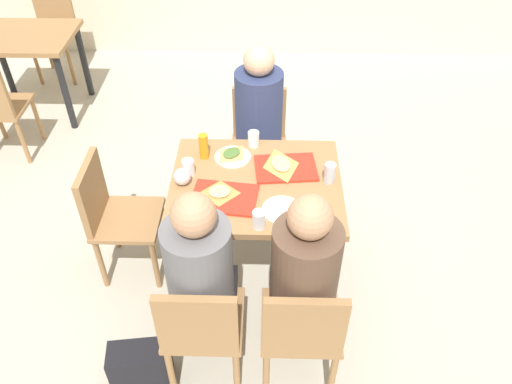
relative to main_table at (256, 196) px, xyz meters
name	(u,v)px	position (x,y,z in m)	size (l,w,h in m)	color
ground_plane	(256,268)	(0.00, 0.00, -0.65)	(10.00, 10.00, 0.02)	#B2AD9E
main_table	(256,196)	(0.00, 0.00, 0.00)	(0.98, 0.84, 0.75)	#9E7247
chair_near_left	(202,327)	(-0.25, -0.80, -0.15)	(0.40, 0.40, 0.84)	#9E7247
chair_near_right	(302,329)	(0.25, -0.80, -0.15)	(0.40, 0.40, 0.84)	#9E7247
chair_far_side	(259,138)	(0.00, 0.80, -0.15)	(0.40, 0.40, 0.84)	#9E7247
chair_left_end	(113,212)	(-0.88, 0.00, -0.15)	(0.40, 0.40, 0.84)	#9E7247
person_in_red	(201,272)	(-0.25, -0.66, 0.10)	(0.32, 0.42, 1.25)	#383842
person_in_brown_jacket	(304,274)	(0.25, -0.66, 0.10)	(0.32, 0.42, 1.25)	#383842
person_far_side	(259,120)	(0.00, 0.66, 0.10)	(0.32, 0.42, 1.25)	#383842
tray_red_near	(224,198)	(-0.17, -0.15, 0.12)	(0.36, 0.26, 0.02)	red
tray_red_far	(286,168)	(0.17, 0.13, 0.12)	(0.36, 0.26, 0.02)	red
paper_plate_center	(233,157)	(-0.15, 0.23, 0.11)	(0.22, 0.22, 0.01)	white
paper_plate_near_edge	(282,210)	(0.15, -0.23, 0.11)	(0.22, 0.22, 0.01)	white
pizza_slice_a	(220,192)	(-0.20, -0.12, 0.13)	(0.17, 0.16, 0.02)	#C68C47
pizza_slice_b	(281,164)	(0.14, 0.14, 0.13)	(0.21, 0.26, 0.02)	tan
pizza_slice_c	(232,153)	(-0.16, 0.25, 0.13)	(0.20, 0.21, 0.02)	#DBAD60
plastic_cup_a	(254,139)	(-0.02, 0.35, 0.16)	(0.07, 0.07, 0.10)	white
plastic_cup_b	(259,219)	(0.02, -0.35, 0.16)	(0.07, 0.07, 0.10)	white
plastic_cup_c	(188,167)	(-0.39, 0.06, 0.16)	(0.07, 0.07, 0.10)	white
soda_can	(330,173)	(0.42, 0.02, 0.17)	(0.07, 0.07, 0.12)	#B7BCC6
condiment_bottle	(204,146)	(-0.32, 0.23, 0.19)	(0.06, 0.06, 0.16)	orange
foil_bundle	(182,177)	(-0.42, -0.02, 0.16)	(0.10, 0.10, 0.10)	silver
handbag	(141,366)	(-0.60, -0.82, -0.50)	(0.32, 0.16, 0.28)	black
background_table	(24,48)	(-2.09, 1.91, -0.02)	(0.90, 0.70, 0.75)	#9E7247
background_chair_far	(55,27)	(-2.09, 2.65, -0.15)	(0.40, 0.40, 0.84)	#9E7247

